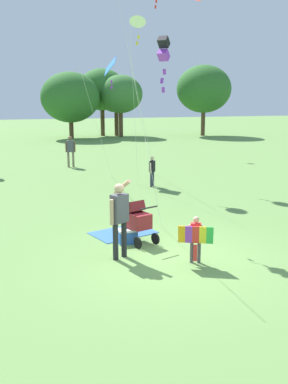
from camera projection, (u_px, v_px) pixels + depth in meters
name	position (u px, v px, depth m)	size (l,w,h in m)	color
ground_plane	(166.00, 258.00, 9.58)	(120.00, 120.00, 0.00)	#668E47
treeline_distant	(0.00, 91.00, 34.33)	(38.52, 6.42, 6.44)	brown
child_with_butterfly_kite	(196.00, 236.00, 9.18)	(0.72, 0.49, 1.02)	#4C4C51
person_adult_flyer	(119.00, 214.00, 9.39)	(0.52, 0.65, 1.74)	#232328
stroller	(137.00, 218.00, 10.53)	(0.76, 1.12, 1.03)	black
kite_adult_black	(163.00, 51.00, 10.84)	(1.56, 1.95, 4.92)	black
kite_orange_delta	(110.00, 69.00, 18.19)	(2.02, 3.48, 5.12)	blue
kite_blue_high	(138.00, 24.00, 16.26)	(1.04, 1.68, 6.37)	white
person_sitting_far	(70.00, 149.00, 21.60)	(0.49, 0.27, 1.54)	#7F705B
person_back_turned	(152.00, 169.00, 17.01)	(0.29, 0.30, 1.18)	#33384C
picnic_blanket	(123.00, 233.00, 11.35)	(1.56, 1.03, 0.02)	#3366B2
cooler_box	(128.00, 236.00, 10.55)	(0.45, 0.33, 0.35)	#2D5BB7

